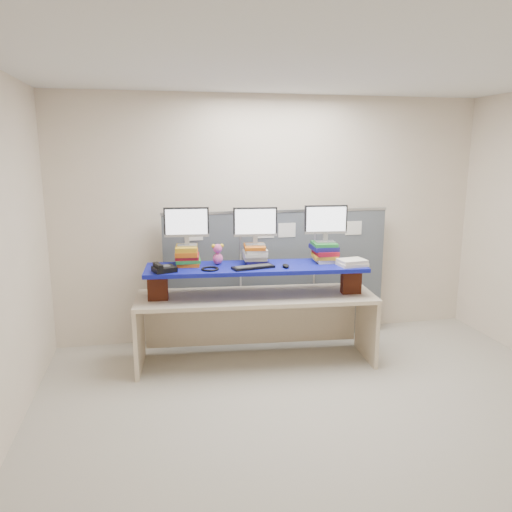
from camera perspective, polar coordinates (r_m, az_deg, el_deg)
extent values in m
cube|color=beige|center=(3.95, 8.87, 0.43)|extent=(5.00, 4.00, 2.80)
cube|color=beige|center=(4.45, 8.27, -17.49)|extent=(5.00, 4.00, 0.01)
cube|color=silver|center=(3.92, 9.57, 20.84)|extent=(5.00, 4.00, 0.01)
cube|color=#4A5057|center=(5.61, -6.17, -2.87)|extent=(0.85, 0.05, 1.50)
cube|color=#4A5057|center=(5.76, 2.45, -2.43)|extent=(0.85, 0.05, 1.50)
cube|color=#4A5057|center=(6.02, 10.47, -1.97)|extent=(0.85, 0.05, 1.50)
cube|color=#B6B8BD|center=(5.62, 2.52, 5.15)|extent=(2.60, 0.06, 0.03)
cube|color=white|center=(5.46, -7.14, 2.60)|extent=(0.20, 0.00, 0.16)
cube|color=white|center=(5.58, 1.08, 2.89)|extent=(0.20, 0.00, 0.16)
cube|color=white|center=(5.64, 3.56, 2.97)|extent=(0.20, 0.00, 0.16)
cube|color=white|center=(5.90, 11.08, 3.17)|extent=(0.20, 0.00, 0.16)
cube|color=beige|center=(5.11, 0.00, -4.69)|extent=(2.47, 0.91, 0.04)
cube|color=beige|center=(5.23, -13.22, -8.88)|extent=(0.10, 0.66, 0.70)
cube|color=beige|center=(5.49, 12.55, -7.83)|extent=(0.10, 0.66, 0.70)
cube|color=maroon|center=(5.00, -11.17, -3.46)|extent=(0.20, 0.12, 0.27)
cube|color=maroon|center=(5.23, 10.81, -2.78)|extent=(0.20, 0.12, 0.27)
cube|color=#0A086D|center=(5.03, 0.00, -1.34)|extent=(2.25, 0.74, 0.04)
cube|color=#C95B12|center=(5.10, -7.68, -0.82)|extent=(0.26, 0.30, 0.04)
cube|color=#217C2F|center=(5.09, -7.78, -0.44)|extent=(0.26, 0.29, 0.03)
cube|color=maroon|center=(5.09, -7.85, -0.05)|extent=(0.26, 0.31, 0.03)
cube|color=#C95B12|center=(5.07, -7.93, 0.35)|extent=(0.25, 0.30, 0.05)
cube|color=gold|center=(5.08, -7.94, 0.90)|extent=(0.24, 0.31, 0.05)
cube|color=navy|center=(5.15, 0.03, -0.57)|extent=(0.24, 0.28, 0.04)
cube|color=beige|center=(5.14, -0.16, -0.10)|extent=(0.25, 0.28, 0.04)
cube|color=beige|center=(5.13, -0.13, 0.33)|extent=(0.25, 0.32, 0.04)
cube|color=beige|center=(5.11, -0.04, 0.68)|extent=(0.23, 0.27, 0.03)
cube|color=#C95B12|center=(5.11, -0.17, 1.07)|extent=(0.25, 0.32, 0.03)
cube|color=beige|center=(5.27, 7.97, -0.42)|extent=(0.24, 0.28, 0.04)
cube|color=gold|center=(5.25, 7.83, -0.02)|extent=(0.28, 0.31, 0.04)
cube|color=maroon|center=(5.25, 7.93, 0.44)|extent=(0.24, 0.30, 0.05)
cube|color=navy|center=(5.26, 7.76, 0.97)|extent=(0.26, 0.30, 0.05)
cube|color=#217C2F|center=(5.25, 7.80, 1.38)|extent=(0.26, 0.28, 0.03)
cube|color=#A1A1A6|center=(5.07, -7.87, 1.24)|extent=(0.21, 0.14, 0.01)
cube|color=#A1A1A6|center=(5.06, -7.89, 1.76)|extent=(0.05, 0.04, 0.08)
cube|color=black|center=(5.03, -7.95, 3.86)|extent=(0.45, 0.07, 0.30)
cube|color=white|center=(5.01, -7.93, 3.83)|extent=(0.41, 0.04, 0.26)
cube|color=#A1A1A6|center=(5.10, -0.09, 1.32)|extent=(0.21, 0.14, 0.01)
cube|color=#A1A1A6|center=(5.10, -0.09, 1.84)|extent=(0.05, 0.04, 0.08)
cube|color=black|center=(5.07, -0.09, 3.93)|extent=(0.45, 0.07, 0.30)
cube|color=white|center=(5.05, -0.05, 3.90)|extent=(0.41, 0.04, 0.26)
cube|color=#A1A1A6|center=(5.24, 7.91, 1.62)|extent=(0.21, 0.14, 0.01)
cube|color=#A1A1A6|center=(5.23, 7.92, 2.13)|extent=(0.05, 0.04, 0.08)
cube|color=black|center=(5.20, 7.98, 4.16)|extent=(0.45, 0.07, 0.30)
cube|color=white|center=(5.18, 8.06, 4.13)|extent=(0.41, 0.04, 0.26)
cube|color=black|center=(4.91, -0.33, -1.29)|extent=(0.44, 0.22, 0.02)
cube|color=#303032|center=(4.91, -0.33, -1.14)|extent=(0.37, 0.17, 0.00)
ellipsoid|color=black|center=(4.95, 3.42, -1.12)|extent=(0.08, 0.12, 0.04)
cube|color=black|center=(4.86, -10.44, -1.48)|extent=(0.25, 0.24, 0.05)
cube|color=#303032|center=(4.85, -10.45, -1.14)|extent=(0.13, 0.13, 0.01)
cube|color=black|center=(4.83, -11.14, -1.06)|extent=(0.10, 0.19, 0.04)
torus|color=black|center=(4.87, -5.27, -1.47)|extent=(0.18, 0.18, 0.02)
ellipsoid|color=#D65198|center=(5.09, -4.39, -0.31)|extent=(0.10, 0.09, 0.12)
sphere|color=#D65198|center=(5.07, -4.41, 0.85)|extent=(0.09, 0.09, 0.09)
sphere|color=gold|center=(5.06, -4.88, 1.14)|extent=(0.04, 0.04, 0.04)
sphere|color=gold|center=(5.07, -3.94, 1.18)|extent=(0.04, 0.04, 0.04)
cube|color=beige|center=(5.12, 10.91, -0.91)|extent=(0.30, 0.25, 0.03)
cube|color=beige|center=(5.11, 10.92, -0.55)|extent=(0.28, 0.24, 0.03)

